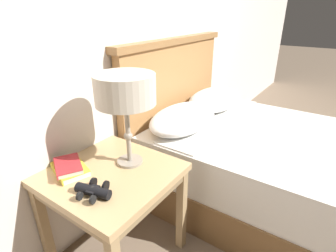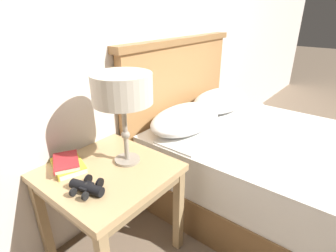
% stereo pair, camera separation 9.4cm
% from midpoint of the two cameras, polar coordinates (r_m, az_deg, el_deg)
% --- Properties ---
extents(ground_plane, '(20.00, 20.00, 0.00)m').
position_cam_midpoint_polar(ground_plane, '(1.80, 18.02, -23.17)').
color(ground_plane, '#7A6651').
rests_on(ground_plane, ground).
extents(wall_back, '(8.00, 0.06, 2.60)m').
position_cam_midpoint_polar(wall_back, '(1.70, -6.60, 24.31)').
color(wall_back, silver).
rests_on(wall_back, ground_plane).
extents(nightstand, '(0.58, 0.58, 0.57)m').
position_cam_midpoint_polar(nightstand, '(1.38, -10.84, -11.87)').
color(nightstand, tan).
rests_on(nightstand, ground_plane).
extents(bed, '(1.27, 1.81, 1.10)m').
position_cam_midpoint_polar(bed, '(1.93, 23.41, -8.66)').
color(bed, brown).
rests_on(bed, ground_plane).
extents(table_lamp, '(0.28, 0.28, 0.46)m').
position_cam_midpoint_polar(table_lamp, '(1.23, -7.76, 7.53)').
color(table_lamp, gray).
rests_on(table_lamp, nightstand).
extents(book_on_nightstand, '(0.19, 0.23, 0.03)m').
position_cam_midpoint_polar(book_on_nightstand, '(1.39, -19.15, -8.17)').
color(book_on_nightstand, silver).
rests_on(book_on_nightstand, nightstand).
extents(book_stacked_on_top, '(0.19, 0.21, 0.02)m').
position_cam_midpoint_polar(book_stacked_on_top, '(1.37, -19.58, -7.37)').
color(book_stacked_on_top, silver).
rests_on(book_stacked_on_top, book_on_nightstand).
extents(binoculars_pair, '(0.15, 0.16, 0.05)m').
position_cam_midpoint_polar(binoculars_pair, '(1.19, -15.03, -12.82)').
color(binoculars_pair, black).
rests_on(binoculars_pair, nightstand).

